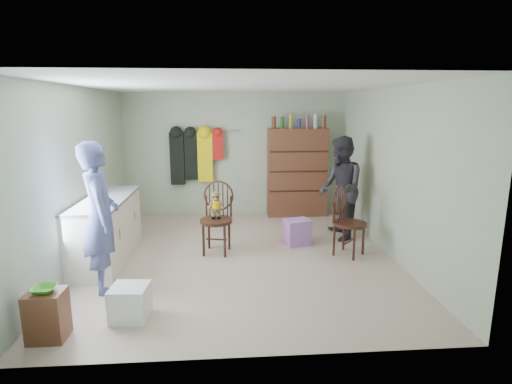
{
  "coord_description": "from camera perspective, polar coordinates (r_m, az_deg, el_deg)",
  "views": [
    {
      "loc": [
        -0.19,
        -5.71,
        2.21
      ],
      "look_at": [
        0.25,
        0.2,
        0.95
      ],
      "focal_mm": 28.0,
      "sensor_mm": 36.0,
      "label": 1
    }
  ],
  "objects": [
    {
      "name": "chair_front",
      "position": [
        6.15,
        -5.62,
        -2.94
      ],
      "size": [
        0.58,
        0.58,
        1.1
      ],
      "rotation": [
        0.0,
        0.0,
        -0.21
      ],
      "color": "#3D1E15",
      "rests_on": "ground"
    },
    {
      "name": "bowl",
      "position": [
        4.39,
        -28.02,
        -12.17
      ],
      "size": [
        0.23,
        0.23,
        0.06
      ],
      "primitive_type": "imported",
      "color": "green",
      "rests_on": "stool"
    },
    {
      "name": "dresser",
      "position": [
        8.24,
        5.87,
        2.89
      ],
      "size": [
        1.2,
        0.39,
        2.07
      ],
      "color": "brown",
      "rests_on": "ground"
    },
    {
      "name": "room_walls",
      "position": [
        6.27,
        -2.52,
        6.22
      ],
      "size": [
        5.0,
        5.0,
        5.0
      ],
      "color": "#B1C0A0",
      "rests_on": "ground"
    },
    {
      "name": "chair_far",
      "position": [
        6.18,
        12.76,
        -3.67
      ],
      "size": [
        0.67,
        0.67,
        1.06
      ],
      "rotation": [
        0.0,
        0.0,
        0.81
      ],
      "color": "#3D1E15",
      "rests_on": "ground"
    },
    {
      "name": "person_right",
      "position": [
        6.87,
        11.97,
        0.53
      ],
      "size": [
        0.68,
        0.86,
        1.75
      ],
      "primitive_type": "imported",
      "rotation": [
        0.0,
        0.0,
        -1.59
      ],
      "color": "#2D2B33",
      "rests_on": "ground"
    },
    {
      "name": "coat_rack",
      "position": [
        8.17,
        -8.74,
        5.12
      ],
      "size": [
        1.42,
        0.12,
        1.09
      ],
      "color": "#99999E",
      "rests_on": "ground"
    },
    {
      "name": "ground_plane",
      "position": [
        6.12,
        -2.22,
        -9.16
      ],
      "size": [
        5.0,
        5.0,
        0.0
      ],
      "primitive_type": "plane",
      "color": "beige",
      "rests_on": "ground"
    },
    {
      "name": "person_left",
      "position": [
        5.15,
        -21.37,
        -3.39
      ],
      "size": [
        0.64,
        0.78,
        1.83
      ],
      "primitive_type": "imported",
      "rotation": [
        0.0,
        0.0,
        1.92
      ],
      "color": "#535C98",
      "rests_on": "ground"
    },
    {
      "name": "stool",
      "position": [
        4.5,
        -27.67,
        -15.35
      ],
      "size": [
        0.34,
        0.29,
        0.49
      ],
      "primitive_type": "cube",
      "color": "brown",
      "rests_on": "ground"
    },
    {
      "name": "plastic_tub",
      "position": [
        4.6,
        -17.55,
        -14.8
      ],
      "size": [
        0.41,
        0.39,
        0.36
      ],
      "primitive_type": "cube",
      "rotation": [
        0.0,
        0.0,
        -0.07
      ],
      "color": "white",
      "rests_on": "ground"
    },
    {
      "name": "striped_bag",
      "position": [
        6.6,
        5.88,
        -5.71
      ],
      "size": [
        0.47,
        0.41,
        0.42
      ],
      "primitive_type": "cube",
      "rotation": [
        0.0,
        0.0,
        0.28
      ],
      "color": "#E572C8",
      "rests_on": "ground"
    },
    {
      "name": "counter",
      "position": [
        6.22,
        -20.59,
        -5.01
      ],
      "size": [
        0.64,
        1.86,
        0.94
      ],
      "color": "silver",
      "rests_on": "ground"
    }
  ]
}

